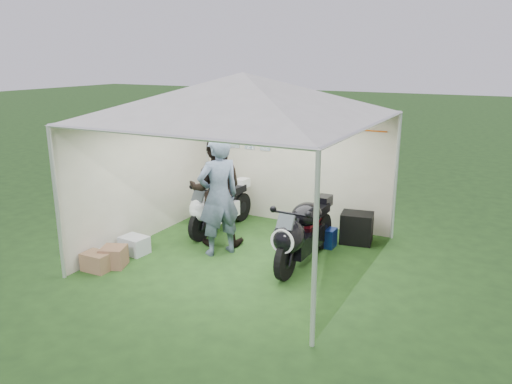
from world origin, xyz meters
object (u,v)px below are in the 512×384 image
motorcycle_white (218,205)px  person_blue_jacket (219,196)px  crate_1 (114,257)px  equipment_box (357,228)px  canopy_tent (244,100)px  motorcycle_black (302,231)px  paddock_stand (323,237)px  crate_2 (109,257)px  crate_3 (97,262)px  crate_0 (134,245)px  person_dark_jacket (216,190)px

motorcycle_white → person_blue_jacket: (0.59, -0.91, 0.48)m
motorcycle_white → crate_1: (-0.61, -2.16, -0.37)m
equipment_box → canopy_tent: bearing=-136.0°
motorcycle_black → equipment_box: (0.49, 1.37, -0.29)m
motorcycle_black → equipment_box: 1.49m
canopy_tent → motorcycle_black: size_ratio=2.73×
paddock_stand → crate_2: paddock_stand is taller
paddock_stand → crate_3: bearing=-136.6°
crate_0 → crate_1: size_ratio=1.22×
equipment_box → crate_0: 3.89m
motorcycle_black → crate_1: size_ratio=5.70×
person_blue_jacket → crate_0: (-1.28, -0.67, -0.86)m
crate_2 → crate_1: bearing=-13.1°
canopy_tent → person_blue_jacket: bearing=-163.3°
paddock_stand → crate_1: size_ratio=1.22×
equipment_box → motorcycle_black: bearing=-109.6°
crate_0 → crate_3: size_ratio=1.03×
motorcycle_white → person_dark_jacket: 0.76m
motorcycle_black → equipment_box: size_ratio=3.77×
canopy_tent → crate_0: canopy_tent is taller
person_dark_jacket → crate_0: bearing=23.8°
person_dark_jacket → crate_1: bearing=37.7°
motorcycle_white → equipment_box: motorcycle_white is taller
motorcycle_white → motorcycle_black: (2.00, -0.72, 0.04)m
motorcycle_white → crate_0: bearing=-110.3°
motorcycle_white → crate_3: bearing=-104.0°
crate_0 → crate_2: size_ratio=1.33×
person_blue_jacket → crate_2: (-1.33, -1.22, -0.88)m
canopy_tent → motorcycle_black: (1.00, 0.06, -2.01)m
canopy_tent → motorcycle_black: canopy_tent is taller
person_dark_jacket → crate_1: (-0.91, -1.63, -0.82)m
paddock_stand → crate_3: 3.80m
person_dark_jacket → person_blue_jacket: bearing=104.0°
equipment_box → crate_0: bearing=-144.9°
motorcycle_white → motorcycle_black: motorcycle_black is taller
crate_1 → crate_2: bearing=166.9°
crate_0 → crate_3: (-0.05, -0.81, -0.00)m
motorcycle_black → crate_1: bearing=-150.4°
crate_1 → person_dark_jacket: bearing=60.7°
crate_2 → crate_3: size_ratio=0.77×
equipment_box → crate_3: size_ratio=1.28×
canopy_tent → crate_1: (-1.62, -1.37, -2.41)m
person_blue_jacket → motorcycle_black: bearing=130.5°
motorcycle_black → crate_3: bearing=-147.9°
person_blue_jacket → canopy_tent: bearing=139.6°
paddock_stand → equipment_box: equipment_box is taller
motorcycle_white → person_dark_jacket: (0.30, -0.53, 0.45)m
canopy_tent → motorcycle_white: (-1.01, 0.78, -2.05)m
canopy_tent → crate_2: size_ratio=17.06×
person_blue_jacket → crate_0: person_blue_jacket is taller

